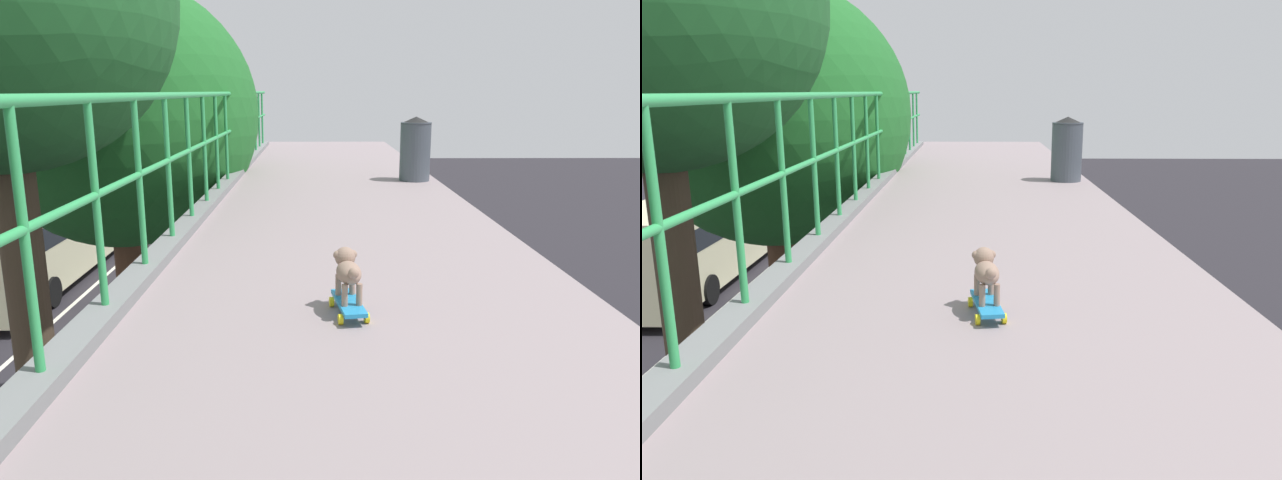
{
  "view_description": "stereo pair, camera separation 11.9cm",
  "coord_description": "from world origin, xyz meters",
  "views": [
    {
      "loc": [
        0.96,
        0.1,
        6.52
      ],
      "look_at": [
        1.0,
        4.23,
        5.49
      ],
      "focal_mm": 33.72,
      "sensor_mm": 36.0,
      "label": 1
    },
    {
      "loc": [
        1.08,
        0.1,
        6.52
      ],
      "look_at": [
        1.0,
        4.23,
        5.49
      ],
      "focal_mm": 33.72,
      "sensor_mm": 36.0,
      "label": 2
    }
  ],
  "objects": [
    {
      "name": "roadside_tree_far",
      "position": [
        -2.13,
        9.9,
        6.07
      ],
      "size": [
        4.39,
        4.39,
        8.25
      ],
      "color": "brown",
      "rests_on": "ground"
    },
    {
      "name": "toy_skateboard",
      "position": [
        1.16,
        3.42,
        5.31
      ],
      "size": [
        0.22,
        0.46,
        0.08
      ],
      "color": "#248DCC",
      "rests_on": "overpass_deck"
    },
    {
      "name": "small_dog",
      "position": [
        1.15,
        3.46,
        5.51
      ],
      "size": [
        0.18,
        0.36,
        0.29
      ],
      "color": "gray",
      "rests_on": "toy_skateboard"
    },
    {
      "name": "litter_bin",
      "position": [
        2.43,
        8.85,
        5.71
      ],
      "size": [
        0.45,
        0.45,
        0.92
      ],
      "color": "#484F59",
      "rests_on": "overpass_deck"
    },
    {
      "name": "city_bus",
      "position": [
        -8.33,
        20.95,
        1.77
      ],
      "size": [
        2.58,
        11.5,
        3.11
      ],
      "color": "beige",
      "rests_on": "ground"
    }
  ]
}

